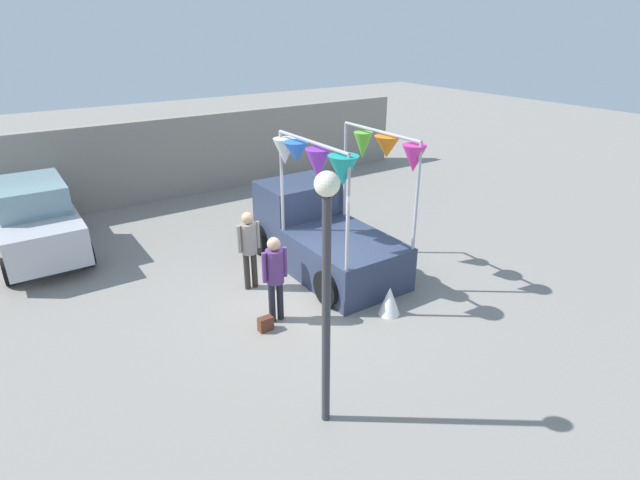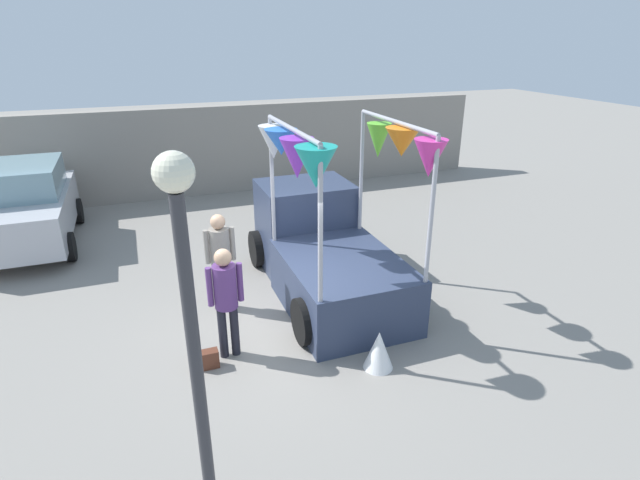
{
  "view_description": "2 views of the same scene",
  "coord_description": "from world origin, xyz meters",
  "px_view_note": "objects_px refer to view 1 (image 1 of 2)",
  "views": [
    {
      "loc": [
        -4.93,
        -7.84,
        5.4
      ],
      "look_at": [
        0.51,
        0.25,
        1.12
      ],
      "focal_mm": 28.0,
      "sensor_mm": 36.0,
      "label": 1
    },
    {
      "loc": [
        -1.92,
        -6.88,
        4.57
      ],
      "look_at": [
        0.86,
        0.56,
        1.26
      ],
      "focal_mm": 28.0,
      "sensor_mm": 36.0,
      "label": 2
    }
  ],
  "objects_px": {
    "vendor_truck": "(320,228)",
    "street_lamp": "(326,269)",
    "person_customer": "(275,271)",
    "folded_kite_bundle_white": "(390,301)",
    "handbag": "(266,324)",
    "parked_car": "(36,220)",
    "person_vendor": "(249,243)"
  },
  "relations": [
    {
      "from": "street_lamp",
      "to": "folded_kite_bundle_white",
      "type": "xyz_separation_m",
      "value": [
        2.69,
        1.67,
        -2.18
      ]
    },
    {
      "from": "person_vendor",
      "to": "handbag",
      "type": "relative_size",
      "value": 6.34
    },
    {
      "from": "vendor_truck",
      "to": "street_lamp",
      "type": "distance_m",
      "value": 5.41
    },
    {
      "from": "folded_kite_bundle_white",
      "to": "parked_car",
      "type": "bearing_deg",
      "value": 127.66
    },
    {
      "from": "person_customer",
      "to": "folded_kite_bundle_white",
      "type": "relative_size",
      "value": 2.95
    },
    {
      "from": "handbag",
      "to": "folded_kite_bundle_white",
      "type": "height_order",
      "value": "folded_kite_bundle_white"
    },
    {
      "from": "person_vendor",
      "to": "handbag",
      "type": "xyz_separation_m",
      "value": [
        -0.53,
        -1.66,
        -0.94
      ]
    },
    {
      "from": "vendor_truck",
      "to": "person_customer",
      "type": "xyz_separation_m",
      "value": [
        -2.11,
        -1.62,
        0.14
      ]
    },
    {
      "from": "vendor_truck",
      "to": "handbag",
      "type": "relative_size",
      "value": 14.64
    },
    {
      "from": "person_vendor",
      "to": "person_customer",
      "type": "bearing_deg",
      "value": -97.06
    },
    {
      "from": "parked_car",
      "to": "person_customer",
      "type": "xyz_separation_m",
      "value": [
        3.4,
        -5.9,
        0.13
      ]
    },
    {
      "from": "parked_car",
      "to": "person_vendor",
      "type": "height_order",
      "value": "parked_car"
    },
    {
      "from": "person_customer",
      "to": "person_vendor",
      "type": "height_order",
      "value": "person_vendor"
    },
    {
      "from": "person_customer",
      "to": "street_lamp",
      "type": "distance_m",
      "value": 3.16
    },
    {
      "from": "vendor_truck",
      "to": "street_lamp",
      "type": "xyz_separation_m",
      "value": [
        -2.82,
        -4.36,
        1.54
      ]
    },
    {
      "from": "vendor_truck",
      "to": "handbag",
      "type": "distance_m",
      "value": 3.16
    },
    {
      "from": "parked_car",
      "to": "person_vendor",
      "type": "distance_m",
      "value": 5.71
    },
    {
      "from": "parked_car",
      "to": "person_vendor",
      "type": "bearing_deg",
      "value": -51.19
    },
    {
      "from": "handbag",
      "to": "folded_kite_bundle_white",
      "type": "relative_size",
      "value": 0.47
    },
    {
      "from": "handbag",
      "to": "street_lamp",
      "type": "bearing_deg",
      "value": -98.05
    },
    {
      "from": "folded_kite_bundle_white",
      "to": "person_customer",
      "type": "bearing_deg",
      "value": 151.72
    },
    {
      "from": "handbag",
      "to": "street_lamp",
      "type": "distance_m",
      "value": 3.47
    },
    {
      "from": "parked_car",
      "to": "street_lamp",
      "type": "bearing_deg",
      "value": -72.73
    },
    {
      "from": "vendor_truck",
      "to": "street_lamp",
      "type": "relative_size",
      "value": 1.08
    },
    {
      "from": "person_customer",
      "to": "handbag",
      "type": "relative_size",
      "value": 6.32
    },
    {
      "from": "handbag",
      "to": "person_customer",
      "type": "bearing_deg",
      "value": 29.74
    },
    {
      "from": "handbag",
      "to": "street_lamp",
      "type": "relative_size",
      "value": 0.07
    },
    {
      "from": "vendor_truck",
      "to": "folded_kite_bundle_white",
      "type": "xyz_separation_m",
      "value": [
        -0.13,
        -2.68,
        -0.64
      ]
    },
    {
      "from": "vendor_truck",
      "to": "folded_kite_bundle_white",
      "type": "relative_size",
      "value": 6.83
    },
    {
      "from": "parked_car",
      "to": "street_lamp",
      "type": "relative_size",
      "value": 1.06
    },
    {
      "from": "vendor_truck",
      "to": "parked_car",
      "type": "bearing_deg",
      "value": 142.1
    },
    {
      "from": "vendor_truck",
      "to": "parked_car",
      "type": "xyz_separation_m",
      "value": [
        -5.5,
        4.29,
        0.01
      ]
    }
  ]
}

